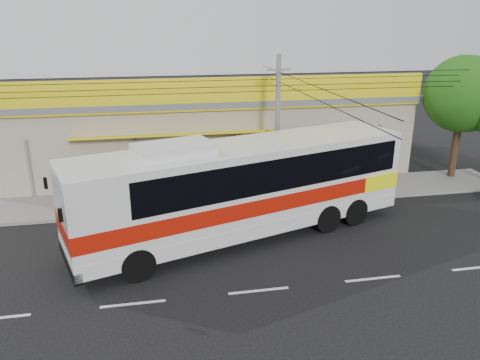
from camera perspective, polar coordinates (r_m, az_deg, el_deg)
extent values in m
plane|color=black|center=(17.77, 0.46, -9.11)|extent=(120.00, 120.00, 0.00)
cube|color=gray|center=(23.13, -2.43, -2.04)|extent=(30.00, 3.20, 0.15)
cube|color=#A89C87|center=(27.86, -4.18, 5.94)|extent=(22.00, 8.00, 4.20)
cube|color=#5C5F64|center=(27.44, -4.30, 10.52)|extent=(22.60, 8.60, 0.30)
cube|color=yellow|center=(23.31, -3.13, 10.41)|extent=(22.00, 0.24, 1.60)
cube|color=#A90917|center=(23.11, -8.12, 10.17)|extent=(9.00, 0.10, 1.20)
cube|color=#157A2E|center=(24.98, 12.08, 10.60)|extent=(2.40, 0.10, 1.10)
cube|color=navy|center=(26.14, 17.65, 10.50)|extent=(2.20, 0.10, 1.10)
cube|color=#A90917|center=(23.84, -25.37, 8.83)|extent=(3.00, 0.10, 1.10)
cube|color=#D3C40B|center=(23.32, -7.89, 5.50)|extent=(10.00, 1.20, 0.37)
cube|color=silver|center=(18.39, 0.50, -0.70)|extent=(13.93, 6.96, 3.32)
cube|color=#B41507|center=(18.53, 0.49, -1.86)|extent=(13.98, 7.01, 0.63)
cube|color=#F6FF0D|center=(21.89, 14.21, 0.86)|extent=(2.64, 3.34, 0.69)
cube|color=black|center=(18.54, 2.66, 1.87)|extent=(11.77, 6.29, 1.26)
cube|color=black|center=(16.23, -20.87, -2.82)|extent=(0.95, 2.45, 1.71)
cube|color=silver|center=(16.68, -8.10, 3.75)|extent=(3.10, 2.37, 0.41)
cylinder|color=black|center=(16.27, -12.36, -10.04)|extent=(1.24, 0.72, 1.19)
cylinder|color=black|center=(18.51, -14.72, -6.51)|extent=(1.24, 0.72, 1.19)
cylinder|color=black|center=(20.60, 13.77, -3.76)|extent=(1.24, 0.72, 1.19)
cylinder|color=black|center=(22.41, 9.37, -1.57)|extent=(1.24, 0.72, 1.19)
cylinder|color=slate|center=(22.10, 4.55, 6.09)|extent=(0.22, 0.22, 6.92)
cube|color=slate|center=(21.65, 4.74, 13.25)|extent=(1.04, 0.10, 0.10)
cylinder|color=#331E14|center=(28.06, 24.71, 3.48)|extent=(0.38, 0.38, 3.39)
sphere|color=#1A480F|center=(27.51, 25.56, 9.43)|extent=(4.03, 4.03, 4.03)
sphere|color=#1A480F|center=(27.72, 26.83, 7.97)|extent=(2.54, 2.54, 2.54)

